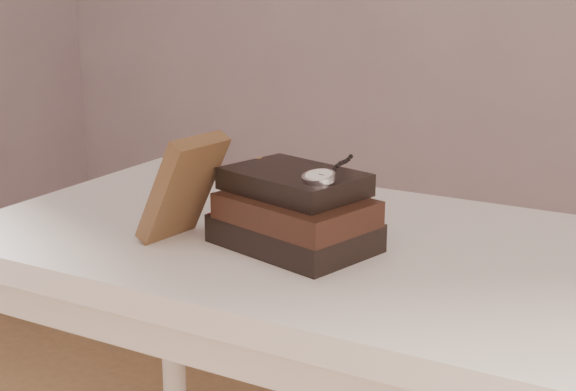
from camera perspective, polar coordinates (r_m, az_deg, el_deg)
The scene contains 5 objects.
table at distance 1.27m, azimuth 1.01°, elevation -6.60°, with size 1.00×0.60×0.75m.
book_stack at distance 1.16m, azimuth 0.47°, elevation -1.21°, with size 0.25×0.21×0.11m.
journal at distance 1.19m, azimuth -7.34°, elevation 0.55°, with size 0.02×0.10×0.17m, color #3F2918.
pocket_watch at distance 1.10m, azimuth 2.31°, elevation 1.39°, with size 0.06×0.15×0.02m.
eyeglasses at distance 1.26m, azimuth 0.27°, elevation 0.70°, with size 0.12×0.13×0.04m.
Camera 1 is at (0.55, -0.68, 1.14)m, focal length 50.98 mm.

